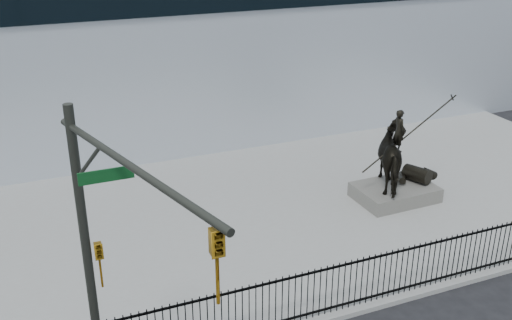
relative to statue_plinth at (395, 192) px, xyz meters
name	(u,v)px	position (x,y,z in m)	size (l,w,h in m)	color
plaza	(274,214)	(-4.54, 0.76, -0.34)	(30.00, 12.00, 0.15)	#969694
building	(170,26)	(-4.54, 13.76, 4.08)	(44.00, 14.00, 9.00)	#B4BAC5
picket_fence	(362,281)	(-4.54, -4.99, 0.49)	(22.10, 0.10, 1.50)	black
statue_plinth	(395,192)	(0.00, 0.00, 0.00)	(2.84, 1.95, 0.53)	#5B5854
equestrian_statue	(400,158)	(0.05, 0.00, 1.38)	(3.64, 2.29, 3.09)	black
traffic_signal_left	(108,273)	(-11.29, -6.87, 3.61)	(1.52, 4.84, 7.00)	#272923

